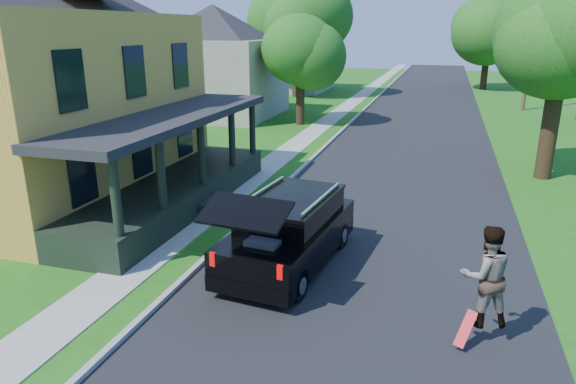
% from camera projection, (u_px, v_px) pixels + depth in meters
% --- Properties ---
extents(ground, '(140.00, 140.00, 0.00)m').
position_uv_depth(ground, '(342.00, 339.00, 9.87)').
color(ground, '#1F5D12').
rests_on(ground, ground).
extents(street, '(8.00, 120.00, 0.02)m').
position_uv_depth(street, '(413.00, 138.00, 28.10)').
color(street, black).
rests_on(street, ground).
extents(curb, '(0.15, 120.00, 0.12)m').
position_uv_depth(curb, '(340.00, 133.00, 29.22)').
color(curb, gray).
rests_on(curb, ground).
extents(sidewalk, '(1.30, 120.00, 0.03)m').
position_uv_depth(sidewalk, '(314.00, 132.00, 29.65)').
color(sidewalk, gray).
rests_on(sidewalk, ground).
extents(front_walk, '(6.50, 1.20, 0.03)m').
position_uv_depth(front_walk, '(108.00, 199.00, 17.96)').
color(front_walk, gray).
rests_on(front_walk, ground).
extents(main_house, '(15.56, 15.56, 10.10)m').
position_uv_depth(main_house, '(9.00, 53.00, 17.37)').
color(main_house, '#EFB146').
rests_on(main_house, ground).
extents(neighbor_house_mid, '(12.78, 12.78, 8.30)m').
position_uv_depth(neighbor_house_mid, '(214.00, 52.00, 34.20)').
color(neighbor_house_mid, '#9F978C').
rests_on(neighbor_house_mid, ground).
extents(neighbor_house_far, '(12.78, 12.78, 8.30)m').
position_uv_depth(neighbor_house_far, '(285.00, 45.00, 48.78)').
color(neighbor_house_far, '#9F978C').
rests_on(neighbor_house_far, ground).
extents(black_suv, '(2.46, 5.29, 2.39)m').
position_uv_depth(black_suv, '(289.00, 231.00, 12.71)').
color(black_suv, black).
rests_on(black_suv, ground).
extents(skateboarder, '(1.16, 1.03, 1.98)m').
position_uv_depth(skateboarder, '(486.00, 276.00, 9.50)').
color(skateboarder, black).
rests_on(skateboarder, ground).
extents(skateboard, '(0.42, 0.54, 0.57)m').
position_uv_depth(skateboard, '(465.00, 330.00, 9.51)').
color(skateboard, red).
rests_on(skateboard, ground).
extents(tree_left_mid, '(4.79, 4.54, 6.80)m').
position_uv_depth(tree_left_mid, '(300.00, 50.00, 30.69)').
color(tree_left_mid, black).
rests_on(tree_left_mid, ground).
extents(tree_left_far, '(7.15, 7.07, 10.54)m').
position_uv_depth(tree_left_far, '(296.00, 15.00, 42.89)').
color(tree_left_far, black).
rests_on(tree_left_far, ground).
extents(tree_right_near, '(7.09, 6.65, 8.38)m').
position_uv_depth(tree_right_near, '(563.00, 34.00, 18.91)').
color(tree_right_near, black).
rests_on(tree_right_near, ground).
extents(tree_right_far, '(7.60, 7.32, 9.50)m').
position_uv_depth(tree_right_far, '(490.00, 24.00, 48.57)').
color(tree_right_far, black).
rests_on(tree_right_far, ground).
extents(utility_pole_far, '(1.71, 0.62, 11.16)m').
position_uv_depth(utility_pole_far, '(534.00, 28.00, 35.75)').
color(utility_pole_far, '#463520').
rests_on(utility_pole_far, ground).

